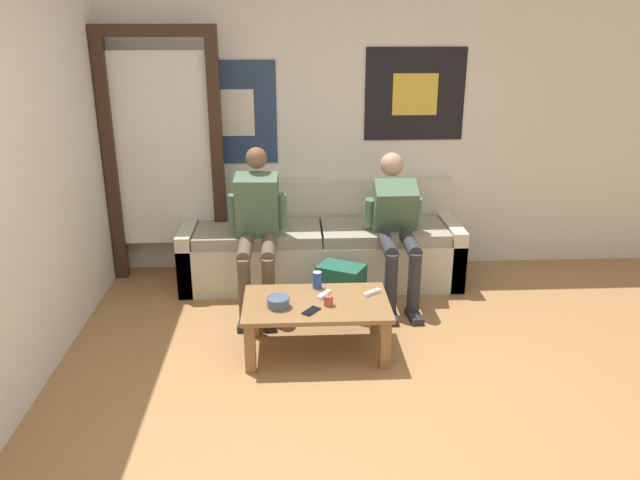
# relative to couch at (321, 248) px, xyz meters

# --- Properties ---
(ground_plane) EXTENTS (18.00, 18.00, 0.00)m
(ground_plane) POSITION_rel_couch_xyz_m (0.08, -2.01, -0.29)
(ground_plane) COLOR #9E7042
(wall_back) EXTENTS (10.00, 0.07, 2.55)m
(wall_back) POSITION_rel_couch_xyz_m (0.08, 0.37, 0.99)
(wall_back) COLOR silver
(wall_back) RESTS_ON ground_plane
(door_frame) EXTENTS (1.00, 0.10, 2.15)m
(door_frame) POSITION_rel_couch_xyz_m (-1.32, 0.15, 0.91)
(door_frame) COLOR #382319
(door_frame) RESTS_ON ground_plane
(couch) EXTENTS (2.39, 0.74, 0.84)m
(couch) POSITION_rel_couch_xyz_m (0.00, 0.00, 0.00)
(couch) COLOR beige
(couch) RESTS_ON ground_plane
(coffee_table) EXTENTS (0.99, 0.61, 0.37)m
(coffee_table) POSITION_rel_couch_xyz_m (-0.10, -1.27, 0.02)
(coffee_table) COLOR olive
(coffee_table) RESTS_ON ground_plane
(person_seated_adult) EXTENTS (0.47, 0.88, 1.23)m
(person_seated_adult) POSITION_rel_couch_xyz_m (-0.52, -0.42, 0.37)
(person_seated_adult) COLOR brown
(person_seated_adult) RESTS_ON ground_plane
(person_seated_teen) EXTENTS (0.47, 0.99, 1.14)m
(person_seated_teen) POSITION_rel_couch_xyz_m (0.59, -0.36, 0.34)
(person_seated_teen) COLOR #2D2D33
(person_seated_teen) RESTS_ON ground_plane
(backpack) EXTENTS (0.41, 0.37, 0.39)m
(backpack) POSITION_rel_couch_xyz_m (0.12, -0.69, -0.10)
(backpack) COLOR #1E5642
(backpack) RESTS_ON ground_plane
(ceramic_bowl) EXTENTS (0.16, 0.16, 0.07)m
(ceramic_bowl) POSITION_rel_couch_xyz_m (-0.35, -1.35, 0.12)
(ceramic_bowl) COLOR #475B75
(ceramic_bowl) RESTS_ON coffee_table
(pillar_candle) EXTENTS (0.06, 0.06, 0.08)m
(pillar_candle) POSITION_rel_couch_xyz_m (-0.02, -1.33, 0.12)
(pillar_candle) COLOR #B24C42
(pillar_candle) RESTS_ON coffee_table
(drink_can_blue) EXTENTS (0.07, 0.07, 0.12)m
(drink_can_blue) POSITION_rel_couch_xyz_m (-0.08, -1.05, 0.14)
(drink_can_blue) COLOR #28479E
(drink_can_blue) RESTS_ON coffee_table
(game_controller_near_left) EXTENTS (0.11, 0.14, 0.03)m
(game_controller_near_left) POSITION_rel_couch_xyz_m (-0.04, -1.19, 0.09)
(game_controller_near_left) COLOR white
(game_controller_near_left) RESTS_ON coffee_table
(game_controller_near_right) EXTENTS (0.14, 0.11, 0.03)m
(game_controller_near_right) POSITION_rel_couch_xyz_m (0.30, -1.17, 0.09)
(game_controller_near_right) COLOR white
(game_controller_near_right) RESTS_ON coffee_table
(cell_phone) EXTENTS (0.13, 0.15, 0.01)m
(cell_phone) POSITION_rel_couch_xyz_m (-0.14, -1.43, 0.09)
(cell_phone) COLOR black
(cell_phone) RESTS_ON coffee_table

